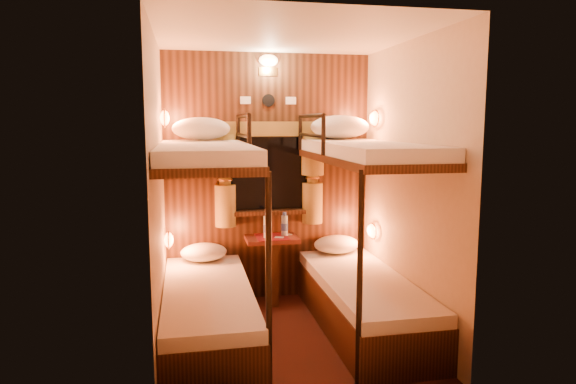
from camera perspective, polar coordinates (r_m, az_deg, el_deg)
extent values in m
plane|color=#38150F|center=(4.35, 0.15, -15.88)|extent=(2.10, 2.10, 0.00)
plane|color=silver|center=(4.04, 0.16, 17.10)|extent=(2.10, 2.10, 0.00)
plane|color=#C6B293|center=(5.05, -2.21, 1.58)|extent=(2.40, 0.00, 2.40)
plane|color=#C6B293|center=(3.01, 4.12, -2.71)|extent=(2.40, 0.00, 2.40)
plane|color=#C6B293|center=(3.95, -14.22, -0.41)|extent=(0.00, 2.40, 2.40)
plane|color=#C6B293|center=(4.33, 13.23, 0.33)|extent=(0.00, 2.40, 2.40)
cube|color=black|center=(5.03, -2.19, 1.56)|extent=(2.00, 0.03, 2.40)
cube|color=black|center=(4.28, -8.87, -13.86)|extent=(0.70, 1.90, 0.35)
cube|color=white|center=(4.20, -8.93, -11.01)|extent=(0.68, 1.88, 0.10)
cube|color=black|center=(3.99, -9.25, 3.42)|extent=(0.70, 1.90, 0.06)
cube|color=white|center=(3.98, -9.28, 4.57)|extent=(0.68, 1.88, 0.10)
cylinder|color=black|center=(3.28, -2.15, -10.40)|extent=(0.04, 0.04, 1.45)
cylinder|color=black|center=(4.88, -5.56, 6.51)|extent=(0.04, 0.04, 0.32)
cylinder|color=black|center=(4.04, -4.33, 6.25)|extent=(0.04, 0.04, 0.32)
cylinder|color=black|center=(4.46, -5.03, 8.45)|extent=(0.04, 0.85, 0.04)
cylinder|color=black|center=(4.46, -5.00, 6.26)|extent=(0.03, 0.85, 0.03)
cube|color=black|center=(4.51, 8.29, -12.68)|extent=(0.70, 1.90, 0.35)
cube|color=white|center=(4.44, 8.34, -9.96)|extent=(0.68, 1.88, 0.10)
cube|color=black|center=(4.24, 8.63, 3.69)|extent=(0.70, 1.90, 0.06)
cube|color=white|center=(4.23, 8.65, 4.77)|extent=(0.68, 1.88, 0.10)
cylinder|color=black|center=(3.42, 7.97, -9.69)|extent=(0.04, 0.04, 1.45)
cylinder|color=black|center=(4.98, 1.38, 6.57)|extent=(0.04, 0.04, 0.32)
cylinder|color=black|center=(4.15, 3.96, 6.30)|extent=(0.04, 0.04, 0.32)
cylinder|color=black|center=(4.56, 2.57, 8.46)|extent=(0.04, 0.85, 0.04)
cylinder|color=black|center=(4.56, 2.55, 6.32)|extent=(0.03, 0.85, 0.03)
cube|color=black|center=(5.01, -2.15, 2.10)|extent=(0.98, 0.02, 0.78)
cube|color=black|center=(5.00, -2.13, 2.09)|extent=(0.90, 0.01, 0.70)
cube|color=black|center=(5.02, -2.05, -2.27)|extent=(1.00, 0.12, 0.04)
cube|color=olive|center=(4.95, -2.11, 7.02)|extent=(1.10, 0.06, 0.14)
cylinder|color=olive|center=(4.90, -7.06, 4.03)|extent=(0.22, 0.22, 0.40)
cylinder|color=olive|center=(4.92, -7.02, 1.36)|extent=(0.11, 0.11, 0.12)
cylinder|color=olive|center=(4.95, -6.97, -1.51)|extent=(0.20, 0.20, 0.40)
torus|color=#B77D35|center=(4.92, -7.02, 1.36)|extent=(0.14, 0.14, 0.02)
cylinder|color=olive|center=(5.04, 2.77, 4.19)|extent=(0.22, 0.22, 0.40)
cylinder|color=olive|center=(5.06, 2.75, 1.58)|extent=(0.11, 0.11, 0.12)
cylinder|color=olive|center=(5.09, 2.73, -1.21)|extent=(0.20, 0.20, 0.40)
torus|color=#B77D35|center=(5.06, 2.75, 1.58)|extent=(0.14, 0.14, 0.02)
cylinder|color=black|center=(4.99, -2.19, 10.13)|extent=(0.12, 0.02, 0.12)
cube|color=silver|center=(4.96, -4.75, 10.12)|extent=(0.10, 0.01, 0.07)
cube|color=silver|center=(5.03, 0.32, 10.12)|extent=(0.10, 0.01, 0.07)
cube|color=#B77D35|center=(5.00, -2.21, 13.22)|extent=(0.18, 0.01, 0.08)
ellipsoid|color=#FFCC8C|center=(5.00, -2.18, 14.39)|extent=(0.18, 0.09, 0.11)
ellipsoid|color=orange|center=(4.73, -13.11, -5.21)|extent=(0.08, 0.20, 0.13)
torus|color=#B77D35|center=(4.73, -13.11, -5.21)|extent=(0.02, 0.17, 0.17)
ellipsoid|color=orange|center=(4.61, -13.53, 7.99)|extent=(0.08, 0.20, 0.13)
torus|color=#B77D35|center=(4.61, -13.53, 7.99)|extent=(0.02, 0.17, 0.17)
ellipsoid|color=orange|center=(5.04, 9.34, -4.30)|extent=(0.08, 0.20, 0.13)
torus|color=#B77D35|center=(5.04, 9.34, -4.30)|extent=(0.02, 0.17, 0.17)
ellipsoid|color=orange|center=(4.93, 9.62, 8.08)|extent=(0.08, 0.20, 0.13)
torus|color=#B77D35|center=(4.93, 9.62, 8.08)|extent=(0.02, 0.17, 0.17)
cube|color=#591914|center=(4.95, -1.81, -5.25)|extent=(0.50, 0.34, 0.04)
cube|color=black|center=(5.03, -1.79, -8.85)|extent=(0.08, 0.30, 0.61)
cube|color=maroon|center=(4.94, -1.81, -5.00)|extent=(0.30, 0.34, 0.01)
cylinder|color=#99BFE5|center=(4.88, -2.34, -3.92)|extent=(0.07, 0.07, 0.21)
cylinder|color=#3C58B5|center=(4.88, -2.34, -4.04)|extent=(0.07, 0.07, 0.07)
cylinder|color=#3C58B5|center=(4.86, -2.35, -2.44)|extent=(0.04, 0.04, 0.03)
cylinder|color=#99BFE5|center=(4.97, -0.39, -3.77)|extent=(0.06, 0.06, 0.20)
cylinder|color=#3C58B5|center=(4.97, -0.39, -3.88)|extent=(0.07, 0.07, 0.07)
cylinder|color=#3C58B5|center=(4.95, -0.39, -2.42)|extent=(0.04, 0.04, 0.03)
cube|color=silver|center=(4.91, -0.98, -5.08)|extent=(0.10, 0.09, 0.01)
cube|color=silver|center=(5.04, -0.04, -4.72)|extent=(0.09, 0.07, 0.01)
ellipsoid|color=white|center=(4.88, -9.35, -6.61)|extent=(0.43, 0.31, 0.17)
ellipsoid|color=white|center=(5.12, 5.40, -5.80)|extent=(0.45, 0.32, 0.18)
ellipsoid|color=white|center=(4.63, -9.62, 6.95)|extent=(0.51, 0.37, 0.20)
ellipsoid|color=white|center=(4.92, 5.78, 7.20)|extent=(0.57, 0.40, 0.22)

